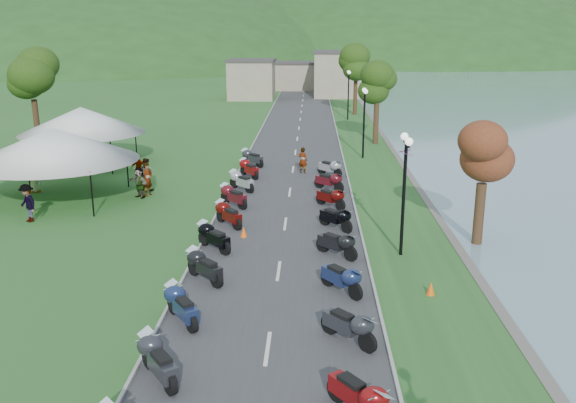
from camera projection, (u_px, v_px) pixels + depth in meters
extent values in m
cube|color=#3D3D40|center=(295.00, 152.00, 46.79)|extent=(7.00, 120.00, 0.02)
cube|color=gray|center=(290.00, 77.00, 89.48)|extent=(18.00, 16.00, 5.00)
imported|color=slate|center=(149.00, 196.00, 34.60)|extent=(0.73, 0.83, 1.91)
imported|color=slate|center=(147.00, 190.00, 35.79)|extent=(1.02, 0.71, 1.91)
imported|color=slate|center=(30.00, 222.00, 29.88)|extent=(1.27, 1.15, 1.89)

